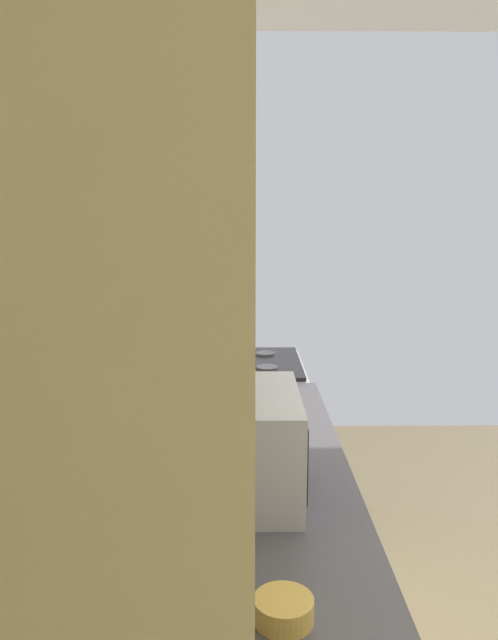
# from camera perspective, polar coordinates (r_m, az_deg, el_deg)

# --- Properties ---
(wall_back) EXTENTS (3.93, 0.12, 2.72)m
(wall_back) POSITION_cam_1_polar(r_m,az_deg,el_deg) (1.74, -12.50, -2.94)
(wall_back) COLOR beige
(wall_back) RESTS_ON ground_plane
(upper_cabinets) EXTENTS (2.03, 0.31, 0.73)m
(upper_cabinets) POSITION_cam_1_polar(r_m,az_deg,el_deg) (1.31, -7.33, 16.14)
(upper_cabinets) COLOR beige
(oven_range) EXTENTS (0.69, 0.63, 1.10)m
(oven_range) POSITION_cam_1_polar(r_m,az_deg,el_deg) (3.41, -0.37, -11.46)
(oven_range) COLOR #B7BABF
(oven_range) RESTS_ON ground_plane
(microwave) EXTENTS (0.47, 0.34, 0.31)m
(microwave) POSITION_cam_1_polar(r_m,az_deg,el_deg) (1.82, -0.58, -11.41)
(microwave) COLOR #B7BABF
(microwave) RESTS_ON counter_run
(bowl) EXTENTS (0.12, 0.12, 0.05)m
(bowl) POSITION_cam_1_polar(r_m,az_deg,el_deg) (1.38, 3.26, -25.32)
(bowl) COLOR gold
(bowl) RESTS_ON counter_run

